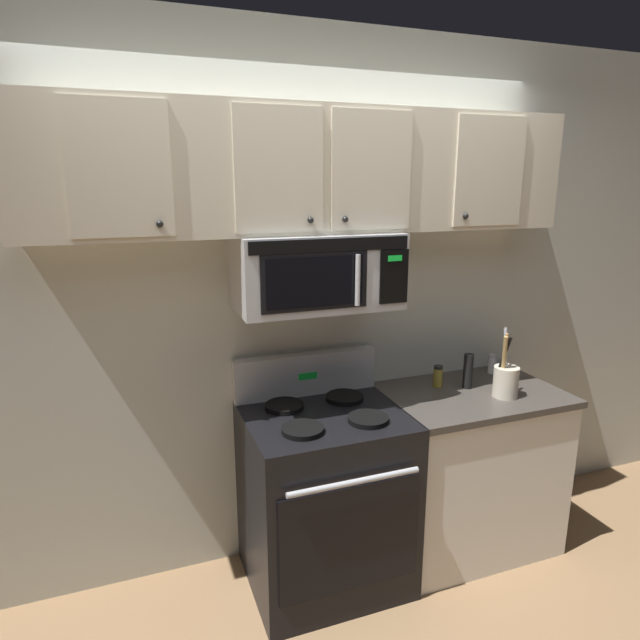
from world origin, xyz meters
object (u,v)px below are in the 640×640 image
object	(u,v)px
stove_range	(325,495)
salt_shaker	(492,364)
utensil_crock_cream	(506,379)
pepper_mill	(468,371)
over_range_microwave	(316,271)
spice_jar	(438,376)

from	to	relation	value
stove_range	salt_shaker	xyz separation A→B (m)	(1.11, 0.21, 0.49)
utensil_crock_cream	pepper_mill	world-z (taller)	utensil_crock_cream
salt_shaker	pepper_mill	distance (m)	0.31
over_range_microwave	pepper_mill	distance (m)	1.03
over_range_microwave	utensil_crock_cream	world-z (taller)	over_range_microwave
over_range_microwave	pepper_mill	size ratio (longest dim) A/B	3.99
pepper_mill	spice_jar	world-z (taller)	pepper_mill
utensil_crock_cream	salt_shaker	size ratio (longest dim) A/B	3.24
stove_range	over_range_microwave	world-z (taller)	over_range_microwave
stove_range	pepper_mill	size ratio (longest dim) A/B	5.88
salt_shaker	spice_jar	distance (m)	0.42
over_range_microwave	pepper_mill	world-z (taller)	over_range_microwave
utensil_crock_cream	salt_shaker	bearing A→B (deg)	62.86
salt_shaker	over_range_microwave	bearing A→B (deg)	-175.42
stove_range	utensil_crock_cream	bearing A→B (deg)	-6.75
salt_shaker	spice_jar	size ratio (longest dim) A/B	0.95
stove_range	over_range_microwave	xyz separation A→B (m)	(-0.00, 0.12, 1.11)
stove_range	salt_shaker	distance (m)	1.23
stove_range	salt_shaker	bearing A→B (deg)	10.46
utensil_crock_cream	spice_jar	xyz separation A→B (m)	(-0.25, 0.24, -0.04)
over_range_microwave	spice_jar	world-z (taller)	over_range_microwave
spice_jar	utensil_crock_cream	bearing A→B (deg)	-44.66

